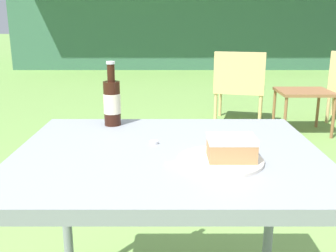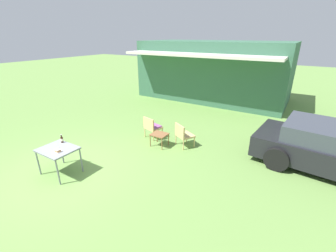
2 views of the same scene
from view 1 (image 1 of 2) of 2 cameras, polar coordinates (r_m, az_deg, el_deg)
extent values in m
cube|color=#38664C|center=(11.03, 3.02, 17.71)|extent=(8.15, 3.98, 3.21)
cylinder|color=tan|center=(4.75, 13.48, 3.21)|extent=(0.04, 0.04, 0.35)
cylinder|color=tan|center=(4.78, 7.74, 3.56)|extent=(0.04, 0.04, 0.35)
cylinder|color=tan|center=(4.32, 13.35, 2.04)|extent=(0.04, 0.04, 0.35)
cylinder|color=tan|center=(4.36, 7.05, 2.44)|extent=(0.04, 0.04, 0.35)
cube|color=tan|center=(4.51, 10.53, 5.41)|extent=(0.64, 0.61, 0.06)
cube|color=tan|center=(4.25, 10.45, 7.90)|extent=(0.53, 0.18, 0.39)
cube|color=#995193|center=(4.50, 10.56, 6.10)|extent=(0.57, 0.52, 0.05)
cylinder|color=tan|center=(5.18, 23.03, 3.38)|extent=(0.04, 0.04, 0.35)
cylinder|color=tan|center=(4.75, 22.37, 2.47)|extent=(0.04, 0.04, 0.35)
cube|color=brown|center=(4.20, 19.31, 4.69)|extent=(0.52, 0.46, 0.03)
cylinder|color=brown|center=(3.98, 16.77, 1.11)|extent=(0.03, 0.03, 0.41)
cylinder|color=brown|center=(4.14, 23.02, 1.06)|extent=(0.03, 0.03, 0.41)
cylinder|color=brown|center=(4.37, 15.28, 2.43)|extent=(0.03, 0.03, 0.41)
cylinder|color=brown|center=(4.51, 21.07, 2.35)|extent=(0.03, 0.03, 0.41)
cube|color=gray|center=(1.21, -0.02, -4.44)|extent=(0.93, 0.78, 0.04)
cylinder|color=gray|center=(1.74, -14.53, -12.03)|extent=(0.04, 0.04, 0.71)
cylinder|color=gray|center=(1.74, 14.61, -12.08)|extent=(0.04, 0.04, 0.71)
cylinder|color=silver|center=(1.12, 7.52, -5.00)|extent=(0.24, 0.24, 0.01)
cube|color=#AD7A4C|center=(1.11, 9.14, -3.52)|extent=(0.13, 0.10, 0.05)
cube|color=silver|center=(1.10, 9.21, -1.90)|extent=(0.13, 0.10, 0.02)
cylinder|color=black|center=(1.49, -8.08, 3.26)|extent=(0.06, 0.06, 0.17)
cylinder|color=black|center=(1.47, -8.25, 7.65)|extent=(0.03, 0.03, 0.06)
cylinder|color=silver|center=(1.47, -8.31, 9.09)|extent=(0.03, 0.03, 0.01)
cylinder|color=beige|center=(1.49, -8.08, 3.26)|extent=(0.06, 0.06, 0.07)
cube|color=silver|center=(1.12, 4.27, -5.02)|extent=(0.19, 0.07, 0.01)
cylinder|color=silver|center=(1.27, -2.04, -2.37)|extent=(0.03, 0.03, 0.01)
camera|label=2|loc=(6.01, 114.45, 17.63)|focal=24.00mm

